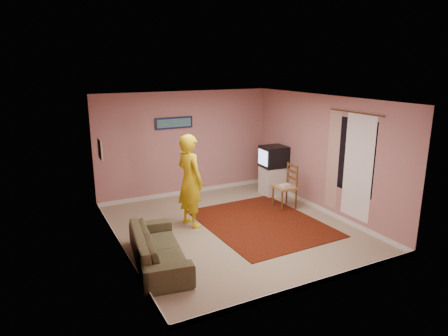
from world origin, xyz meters
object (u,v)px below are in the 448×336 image
tv_cabinet (273,180)px  crt_tv (274,156)px  chair_a (272,173)px  person (190,181)px  sofa (159,248)px  chair_b (285,182)px

tv_cabinet → crt_tv: 0.62m
crt_tv → tv_cabinet: bearing=-0.0°
chair_a → person: size_ratio=0.26×
chair_a → tv_cabinet: bearing=-74.9°
crt_tv → sofa: size_ratio=0.33×
chair_a → sofa: (-3.74, -2.27, -0.27)m
chair_a → chair_b: bearing=-101.5°
chair_b → sofa: bearing=-66.6°
crt_tv → chair_b: 1.07m
chair_b → person: person is taller
sofa → person: (1.11, 1.29, 0.67)m
chair_a → chair_b: size_ratio=0.89×
crt_tv → sofa: crt_tv is taller
crt_tv → chair_b: size_ratio=1.17×
crt_tv → sofa: bearing=-145.9°
tv_cabinet → sofa: bearing=-149.5°
chair_a → chair_b: chair_b is taller
tv_cabinet → sofa: tv_cabinet is taller
crt_tv → chair_a: (-0.00, 0.06, -0.43)m
crt_tv → chair_a: size_ratio=1.32×
chair_a → person: bearing=-154.2°
tv_cabinet → chair_a: bearing=99.7°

